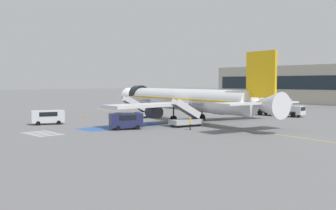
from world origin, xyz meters
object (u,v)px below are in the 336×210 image
object	(u,v)px
ground_crew_1	(133,115)
fuel_tanker	(278,107)
traffic_cone_1	(125,121)
ground_crew_0	(190,123)
boarding_stairs_forward	(135,113)
service_van_1	(48,116)
boarding_stairs_aft	(186,120)
traffic_cone_0	(86,116)
service_van_0	(126,120)
airliner	(185,100)

from	to	relation	value
ground_crew_1	fuel_tanker	bearing A→B (deg)	-95.88
fuel_tanker	traffic_cone_1	bearing A→B (deg)	-24.13
ground_crew_1	traffic_cone_1	size ratio (longest dim) A/B	3.38
fuel_tanker	ground_crew_1	distance (m)	28.61
ground_crew_0	ground_crew_1	distance (m)	15.98
boarding_stairs_forward	traffic_cone_1	size ratio (longest dim) A/B	10.89
ground_crew_1	traffic_cone_1	distance (m)	3.28
service_van_1	boarding_stairs_aft	bearing A→B (deg)	-119.68
service_van_1	traffic_cone_0	world-z (taller)	service_van_1
boarding_stairs_aft	service_van_0	distance (m)	9.17
boarding_stairs_aft	fuel_tanker	world-z (taller)	boarding_stairs_aft
boarding_stairs_forward	service_van_0	distance (m)	16.71
traffic_cone_1	service_van_0	bearing A→B (deg)	-36.18
airliner	ground_crew_0	distance (m)	12.19
ground_crew_0	traffic_cone_1	bearing A→B (deg)	41.94
service_van_0	ground_crew_0	size ratio (longest dim) A/B	2.98
boarding_stairs_forward	boarding_stairs_aft	size ratio (longest dim) A/B	1.00
ground_crew_0	service_van_0	bearing A→B (deg)	83.62
service_van_0	traffic_cone_0	distance (m)	20.62
boarding_stairs_forward	ground_crew_0	world-z (taller)	boarding_stairs_forward
traffic_cone_0	traffic_cone_1	bearing A→B (deg)	0.25
boarding_stairs_forward	fuel_tanker	world-z (taller)	boarding_stairs_forward
airliner	traffic_cone_0	bearing A→B (deg)	125.57
airliner	ground_crew_1	world-z (taller)	airliner
ground_crew_1	service_van_1	bearing A→B (deg)	93.12
airliner	service_van_1	xyz separation A→B (m)	(-10.77, -19.00, -2.30)
airliner	traffic_cone_1	xyz separation A→B (m)	(-5.36, -8.30, -3.34)
airliner	service_van_0	xyz separation A→B (m)	(2.41, -13.98, -2.28)
airliner	boarding_stairs_aft	xyz separation A→B (m)	(5.57, -5.38, -2.58)
boarding_stairs_forward	ground_crew_0	bearing A→B (deg)	-5.78
fuel_tanker	traffic_cone_0	size ratio (longest dim) A/B	20.52
airliner	ground_crew_1	bearing A→B (deg)	138.41
boarding_stairs_aft	traffic_cone_0	world-z (taller)	boarding_stairs_aft
traffic_cone_0	traffic_cone_1	distance (m)	12.05
airliner	boarding_stairs_aft	world-z (taller)	airliner
traffic_cone_1	ground_crew_0	bearing A→B (deg)	1.44
airliner	ground_crew_0	bearing A→B (deg)	-121.97
service_van_1	ground_crew_1	distance (m)	14.02
airliner	service_van_0	bearing A→B (deg)	-160.29
service_van_0	service_van_1	size ratio (longest dim) A/B	0.93
ground_crew_1	traffic_cone_0	xyz separation A→B (m)	(-10.46, -2.83, -0.74)
airliner	boarding_stairs_forward	world-z (taller)	airliner
fuel_tanker	ground_crew_1	bearing A→B (deg)	-29.03
boarding_stairs_forward	traffic_cone_0	world-z (taller)	boarding_stairs_forward
service_van_1	traffic_cone_0	bearing A→B (deg)	-37.59
boarding_stairs_aft	ground_crew_1	distance (m)	12.51
service_van_0	traffic_cone_0	size ratio (longest dim) A/B	10.03
boarding_stairs_forward	service_van_0	world-z (taller)	boarding_stairs_forward
traffic_cone_0	traffic_cone_1	world-z (taller)	traffic_cone_1
fuel_tanker	ground_crew_0	bearing A→B (deg)	3.41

